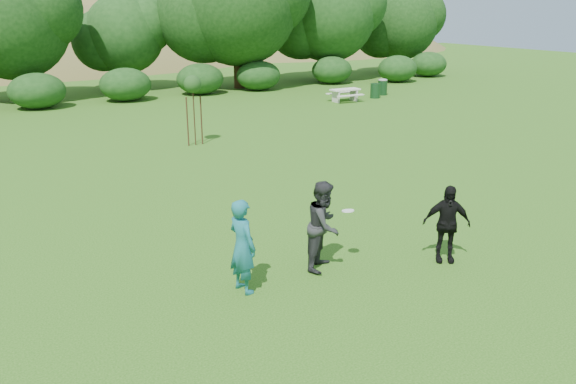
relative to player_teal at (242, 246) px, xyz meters
name	(u,v)px	position (x,y,z in m)	size (l,w,h in m)	color
ground	(358,282)	(2.24, -0.81, -0.97)	(120.00, 120.00, 0.00)	#19470C
player_teal	(242,246)	(0.00, 0.00, 0.00)	(0.71, 0.46, 1.94)	#18626E
player_grey	(324,225)	(1.98, 0.12, 0.01)	(0.96, 0.75, 1.97)	#27282A
player_black	(446,224)	(4.54, -0.90, -0.08)	(1.04, 0.43, 1.77)	black
trash_can_near	(375,91)	(17.75, 18.86, -0.52)	(0.60, 0.60, 0.90)	#163C1D
frisbee	(348,211)	(2.47, -0.06, 0.32)	(0.27, 0.27, 0.06)	white
sapling	(193,86)	(3.54, 12.40, 1.45)	(0.70, 0.70, 2.85)	#362115
picnic_table	(345,93)	(15.32, 18.64, -0.45)	(1.80, 1.48, 0.76)	silver
trash_can_lidded	(383,87)	(18.96, 19.66, -0.43)	(0.60, 0.60, 1.05)	#14391B
hillside	(37,149)	(1.68, 67.64, -12.94)	(150.00, 72.00, 52.00)	olive
tree_row	(135,16)	(5.47, 27.87, 3.90)	(53.92, 10.38, 9.62)	#3A2616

